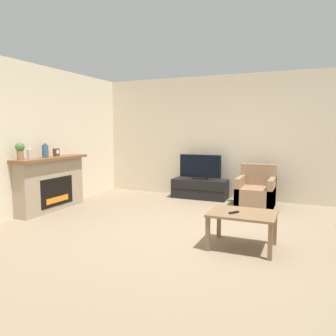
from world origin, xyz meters
name	(u,v)px	position (x,y,z in m)	size (l,w,h in m)	color
ground_plane	(201,237)	(0.00, 0.00, 0.00)	(24.00, 24.00, 0.00)	#89755B
wall_back	(241,137)	(0.00, 2.82, 1.35)	(12.00, 0.06, 2.70)	beige
wall_left	(26,139)	(-3.26, 0.00, 1.35)	(0.06, 12.00, 2.70)	beige
fireplace	(51,183)	(-3.08, 0.37, 0.52)	(0.42, 1.62, 1.01)	tan
mantel_vase_left	(30,154)	(-3.06, -0.12, 1.10)	(0.09, 0.09, 0.19)	beige
mantel_vase_centre_left	(45,151)	(-3.06, 0.25, 1.14)	(0.11, 0.11, 0.27)	#385670
mantel_clock	(56,152)	(-3.06, 0.53, 1.09)	(0.08, 0.11, 0.15)	brown
potted_plant	(20,150)	(-3.06, -0.32, 1.18)	(0.15, 0.15, 0.29)	#936B4C
tv_stand	(200,189)	(-0.82, 2.51, 0.21)	(1.21, 0.47, 0.43)	black
tv	(200,168)	(-0.82, 2.51, 0.68)	(0.94, 0.18, 0.55)	black
armchair	(256,193)	(0.44, 2.17, 0.28)	(0.70, 0.76, 0.83)	#937051
coffee_table	(243,217)	(0.62, -0.21, 0.40)	(0.84, 0.64, 0.47)	brown
remote	(234,212)	(0.53, -0.29, 0.48)	(0.11, 0.15, 0.02)	black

